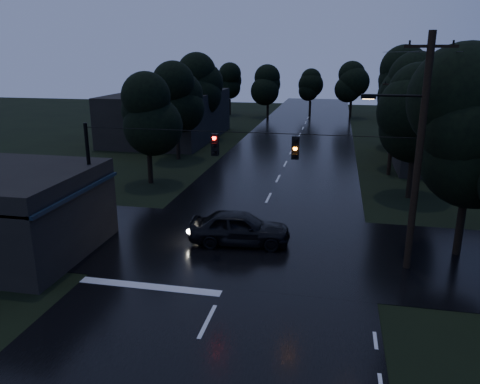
% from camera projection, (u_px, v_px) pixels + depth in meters
% --- Properties ---
extents(main_road, '(12.00, 120.00, 0.02)m').
position_uv_depth(main_road, '(285.00, 164.00, 40.04)').
color(main_road, black).
rests_on(main_road, ground).
extents(cross_street, '(60.00, 9.00, 0.02)m').
position_uv_depth(cross_street, '(245.00, 245.00, 23.15)').
color(cross_street, black).
rests_on(cross_street, ground).
extents(building_far_right, '(10.00, 14.00, 4.40)m').
position_uv_depth(building_far_right, '(452.00, 136.00, 40.46)').
color(building_far_right, black).
rests_on(building_far_right, ground).
extents(building_far_left, '(10.00, 16.00, 5.00)m').
position_uv_depth(building_far_left, '(169.00, 116.00, 51.42)').
color(building_far_left, black).
rests_on(building_far_left, ground).
extents(utility_pole_main, '(3.50, 0.30, 10.00)m').
position_uv_depth(utility_pole_main, '(417.00, 151.00, 19.28)').
color(utility_pole_main, black).
rests_on(utility_pole_main, ground).
extents(utility_pole_far, '(2.00, 0.30, 7.50)m').
position_uv_depth(utility_pole_far, '(393.00, 125.00, 35.45)').
color(utility_pole_far, black).
rests_on(utility_pole_far, ground).
extents(anchor_pole_left, '(0.18, 0.18, 6.00)m').
position_uv_depth(anchor_pole_left, '(91.00, 184.00, 22.81)').
color(anchor_pole_left, black).
rests_on(anchor_pole_left, ground).
extents(span_signals, '(15.00, 0.37, 1.12)m').
position_uv_depth(span_signals, '(254.00, 145.00, 20.60)').
color(span_signals, black).
rests_on(span_signals, ground).
extents(tree_corner_near, '(4.48, 4.48, 9.44)m').
position_uv_depth(tree_corner_near, '(474.00, 128.00, 20.44)').
color(tree_corner_near, black).
rests_on(tree_corner_near, ground).
extents(tree_left_a, '(3.92, 3.92, 8.26)m').
position_uv_depth(tree_left_a, '(147.00, 111.00, 32.78)').
color(tree_left_a, black).
rests_on(tree_left_a, ground).
extents(tree_left_b, '(4.20, 4.20, 8.85)m').
position_uv_depth(tree_left_b, '(176.00, 95.00, 40.29)').
color(tree_left_b, black).
rests_on(tree_left_b, ground).
extents(tree_left_c, '(4.48, 4.48, 9.44)m').
position_uv_depth(tree_left_c, '(202.00, 84.00, 49.69)').
color(tree_left_c, black).
rests_on(tree_left_c, ground).
extents(tree_right_a, '(4.20, 4.20, 8.85)m').
position_uv_depth(tree_right_a, '(417.00, 112.00, 29.19)').
color(tree_right_a, black).
rests_on(tree_right_a, ground).
extents(tree_right_b, '(4.48, 4.48, 9.44)m').
position_uv_depth(tree_right_b, '(410.00, 95.00, 36.47)').
color(tree_right_b, black).
rests_on(tree_right_b, ground).
extents(tree_right_c, '(4.76, 4.76, 10.03)m').
position_uv_depth(tree_right_c, '(403.00, 82.00, 45.63)').
color(tree_right_c, black).
rests_on(tree_right_c, ground).
extents(car, '(5.14, 2.46, 1.70)m').
position_uv_depth(car, '(240.00, 228.00, 23.15)').
color(car, black).
rests_on(car, ground).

